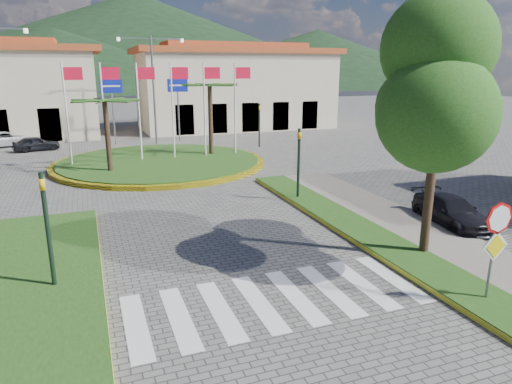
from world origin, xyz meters
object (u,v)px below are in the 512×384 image
object	(u,v)px
white_van	(6,139)
stop_sign	(496,236)
car_side_right	(451,211)
roundabout_island	(160,162)
deciduous_tree	(440,86)
car_dark_b	(245,123)
car_dark_a	(36,143)

from	to	relation	value
white_van	stop_sign	bearing A→B (deg)	-178.70
white_van	car_side_right	xyz separation A→B (m)	(18.15, -25.86, -0.02)
roundabout_island	car_side_right	world-z (taller)	roundabout_island
white_van	deciduous_tree	bearing A→B (deg)	-175.38
white_van	car_side_right	size ratio (longest dim) A/B	1.09
stop_sign	white_van	distance (m)	34.21
car_dark_b	deciduous_tree	bearing A→B (deg)	-165.79
deciduous_tree	white_van	distance (m)	32.09
car_dark_a	white_van	bearing A→B (deg)	23.58
car_dark_b	car_side_right	bearing A→B (deg)	-160.66
stop_sign	white_van	bearing A→B (deg)	115.33
deciduous_tree	stop_sign	bearing A→B (deg)	-101.18
car_dark_b	car_side_right	xyz separation A→B (m)	(-1.83, -28.82, -0.06)
car_dark_b	car_side_right	size ratio (longest dim) A/B	0.98
stop_sign	car_dark_a	xyz separation A→B (m)	(-12.37, 28.04, -1.27)
roundabout_island	deciduous_tree	size ratio (longest dim) A/B	1.87
white_van	car_side_right	world-z (taller)	white_van
white_van	car_dark_a	world-z (taller)	white_van
stop_sign	white_van	size ratio (longest dim) A/B	0.66
white_van	car_dark_a	size ratio (longest dim) A/B	1.31
stop_sign	white_van	world-z (taller)	stop_sign
stop_sign	car_dark_b	distance (m)	34.30
deciduous_tree	car_side_right	xyz separation A→B (m)	(2.92, 2.00, -4.64)
car_dark_a	roundabout_island	bearing A→B (deg)	-151.65
stop_sign	car_dark_b	xyz separation A→B (m)	(5.36, 33.86, -1.19)
white_van	car_dark_b	xyz separation A→B (m)	(19.98, 2.96, 0.04)
deciduous_tree	car_side_right	world-z (taller)	deciduous_tree
white_van	car_dark_a	bearing A→B (deg)	-165.76
car_dark_a	car_dark_b	distance (m)	18.65
deciduous_tree	white_van	size ratio (longest dim) A/B	1.69
roundabout_island	car_side_right	distance (m)	17.20
deciduous_tree	car_dark_b	xyz separation A→B (m)	(4.76, 30.82, -4.58)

